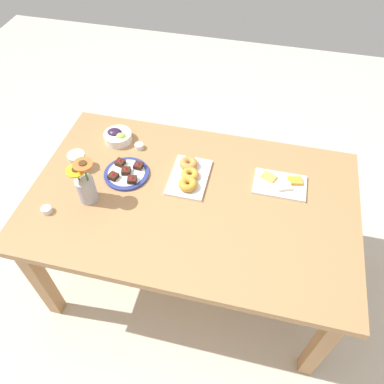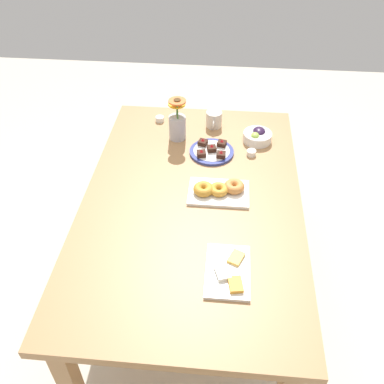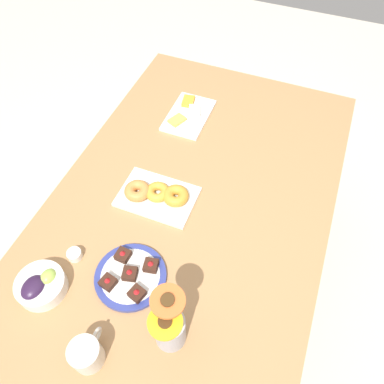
{
  "view_description": "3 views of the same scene",
  "coord_description": "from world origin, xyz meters",
  "px_view_note": "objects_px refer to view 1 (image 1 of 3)",
  "views": [
    {
      "loc": [
        0.27,
        -1.13,
        2.15
      ],
      "look_at": [
        0.0,
        0.0,
        0.78
      ],
      "focal_mm": 35.0,
      "sensor_mm": 36.0,
      "label": 1
    },
    {
      "loc": [
        1.45,
        0.13,
        2.06
      ],
      "look_at": [
        0.0,
        0.0,
        0.78
      ],
      "focal_mm": 40.0,
      "sensor_mm": 36.0,
      "label": 2
    },
    {
      "loc": [
        -0.75,
        -0.29,
        1.87
      ],
      "look_at": [
        0.0,
        0.0,
        0.78
      ],
      "focal_mm": 35.0,
      "sensor_mm": 36.0,
      "label": 3
    }
  ],
  "objects_px": {
    "dining_table": "(192,208)",
    "jam_cup_berry": "(139,146)",
    "grape_bowl": "(118,136)",
    "cheese_platter": "(281,184)",
    "dessert_plate": "(126,173)",
    "croissant_platter": "(189,175)",
    "jam_cup_honey": "(46,210)",
    "flower_vase": "(86,187)",
    "coffee_mug": "(78,160)"
  },
  "relations": [
    {
      "from": "croissant_platter",
      "to": "flower_vase",
      "type": "bearing_deg",
      "value": -151.09
    },
    {
      "from": "jam_cup_honey",
      "to": "dessert_plate",
      "type": "height_order",
      "value": "dessert_plate"
    },
    {
      "from": "jam_cup_honey",
      "to": "croissant_platter",
      "type": "bearing_deg",
      "value": 31.25
    },
    {
      "from": "coffee_mug",
      "to": "grape_bowl",
      "type": "height_order",
      "value": "coffee_mug"
    },
    {
      "from": "croissant_platter",
      "to": "jam_cup_honey",
      "type": "relative_size",
      "value": 5.83
    },
    {
      "from": "croissant_platter",
      "to": "jam_cup_berry",
      "type": "distance_m",
      "value": 0.35
    },
    {
      "from": "cheese_platter",
      "to": "dessert_plate",
      "type": "relative_size",
      "value": 1.13
    },
    {
      "from": "cheese_platter",
      "to": "jam_cup_honey",
      "type": "bearing_deg",
      "value": -158.28
    },
    {
      "from": "dining_table",
      "to": "jam_cup_honey",
      "type": "xyz_separation_m",
      "value": [
        -0.65,
        -0.24,
        0.1
      ]
    },
    {
      "from": "grape_bowl",
      "to": "dessert_plate",
      "type": "bearing_deg",
      "value": -60.42
    },
    {
      "from": "cheese_platter",
      "to": "jam_cup_berry",
      "type": "bearing_deg",
      "value": 172.85
    },
    {
      "from": "flower_vase",
      "to": "grape_bowl",
      "type": "bearing_deg",
      "value": 91.68
    },
    {
      "from": "grape_bowl",
      "to": "jam_cup_berry",
      "type": "bearing_deg",
      "value": -13.91
    },
    {
      "from": "croissant_platter",
      "to": "dessert_plate",
      "type": "xyz_separation_m",
      "value": [
        -0.32,
        -0.05,
        -0.01
      ]
    },
    {
      "from": "coffee_mug",
      "to": "grape_bowl",
      "type": "distance_m",
      "value": 0.27
    },
    {
      "from": "coffee_mug",
      "to": "jam_cup_berry",
      "type": "height_order",
      "value": "coffee_mug"
    },
    {
      "from": "jam_cup_berry",
      "to": "dessert_plate",
      "type": "xyz_separation_m",
      "value": [
        0.0,
        -0.21,
        -0.0
      ]
    },
    {
      "from": "coffee_mug",
      "to": "flower_vase",
      "type": "xyz_separation_m",
      "value": [
        0.14,
        -0.19,
        0.04
      ]
    },
    {
      "from": "dining_table",
      "to": "cheese_platter",
      "type": "xyz_separation_m",
      "value": [
        0.41,
        0.18,
        0.1
      ]
    },
    {
      "from": "jam_cup_honey",
      "to": "dessert_plate",
      "type": "relative_size",
      "value": 0.21
    },
    {
      "from": "dining_table",
      "to": "dessert_plate",
      "type": "distance_m",
      "value": 0.38
    },
    {
      "from": "coffee_mug",
      "to": "jam_cup_berry",
      "type": "bearing_deg",
      "value": 38.8
    },
    {
      "from": "croissant_platter",
      "to": "grape_bowl",
      "type": "bearing_deg",
      "value": 157.45
    },
    {
      "from": "flower_vase",
      "to": "cheese_platter",
      "type": "bearing_deg",
      "value": 18.48
    },
    {
      "from": "coffee_mug",
      "to": "flower_vase",
      "type": "distance_m",
      "value": 0.24
    },
    {
      "from": "dining_table",
      "to": "dessert_plate",
      "type": "relative_size",
      "value": 6.94
    },
    {
      "from": "jam_cup_berry",
      "to": "dessert_plate",
      "type": "relative_size",
      "value": 0.21
    },
    {
      "from": "jam_cup_honey",
      "to": "dessert_plate",
      "type": "distance_m",
      "value": 0.42
    },
    {
      "from": "dining_table",
      "to": "jam_cup_berry",
      "type": "height_order",
      "value": "jam_cup_berry"
    },
    {
      "from": "cheese_platter",
      "to": "flower_vase",
      "type": "bearing_deg",
      "value": -161.52
    },
    {
      "from": "jam_cup_honey",
      "to": "jam_cup_berry",
      "type": "distance_m",
      "value": 0.59
    },
    {
      "from": "dining_table",
      "to": "coffee_mug",
      "type": "bearing_deg",
      "value": 173.84
    },
    {
      "from": "jam_cup_honey",
      "to": "dessert_plate",
      "type": "bearing_deg",
      "value": 47.87
    },
    {
      "from": "cheese_platter",
      "to": "jam_cup_berry",
      "type": "distance_m",
      "value": 0.78
    },
    {
      "from": "dessert_plate",
      "to": "flower_vase",
      "type": "relative_size",
      "value": 0.94
    },
    {
      "from": "jam_cup_berry",
      "to": "jam_cup_honey",
      "type": "bearing_deg",
      "value": -118.62
    },
    {
      "from": "cheese_platter",
      "to": "jam_cup_honey",
      "type": "distance_m",
      "value": 1.14
    },
    {
      "from": "dining_table",
      "to": "jam_cup_berry",
      "type": "relative_size",
      "value": 33.33
    },
    {
      "from": "dessert_plate",
      "to": "grape_bowl",
      "type": "bearing_deg",
      "value": 119.58
    },
    {
      "from": "cheese_platter",
      "to": "croissant_platter",
      "type": "xyz_separation_m",
      "value": [
        -0.46,
        -0.06,
        0.01
      ]
    },
    {
      "from": "croissant_platter",
      "to": "dining_table",
      "type": "bearing_deg",
      "value": -69.5
    },
    {
      "from": "dining_table",
      "to": "jam_cup_berry",
      "type": "bearing_deg",
      "value": 142.84
    },
    {
      "from": "dining_table",
      "to": "croissant_platter",
      "type": "relative_size",
      "value": 5.71
    },
    {
      "from": "grape_bowl",
      "to": "jam_cup_berry",
      "type": "height_order",
      "value": "grape_bowl"
    },
    {
      "from": "grape_bowl",
      "to": "cheese_platter",
      "type": "bearing_deg",
      "value": -8.17
    },
    {
      "from": "cheese_platter",
      "to": "flower_vase",
      "type": "height_order",
      "value": "flower_vase"
    },
    {
      "from": "dining_table",
      "to": "dessert_plate",
      "type": "xyz_separation_m",
      "value": [
        -0.36,
        0.07,
        0.1
      ]
    },
    {
      "from": "coffee_mug",
      "to": "dessert_plate",
      "type": "relative_size",
      "value": 0.54
    },
    {
      "from": "jam_cup_berry",
      "to": "dessert_plate",
      "type": "distance_m",
      "value": 0.21
    },
    {
      "from": "grape_bowl",
      "to": "croissant_platter",
      "type": "xyz_separation_m",
      "value": [
        0.45,
        -0.19,
        -0.01
      ]
    }
  ]
}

